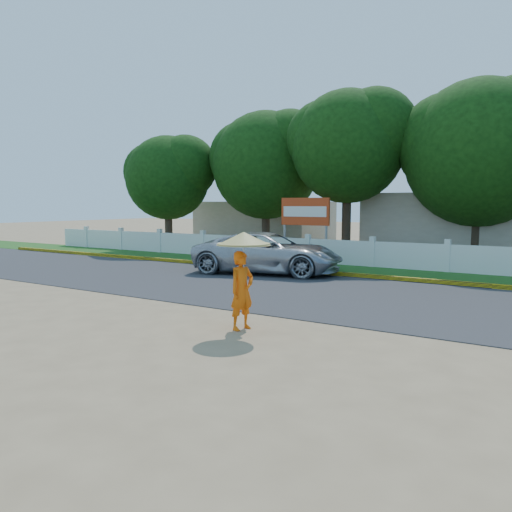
{
  "coord_description": "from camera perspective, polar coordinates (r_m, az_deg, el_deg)",
  "views": [
    {
      "loc": [
        6.93,
        -9.04,
        2.67
      ],
      "look_at": [
        0.0,
        2.0,
        1.3
      ],
      "focal_mm": 35.0,
      "sensor_mm": 36.0,
      "label": 1
    }
  ],
  "objects": [
    {
      "name": "tree_row",
      "position": [
        23.83,
        22.28,
        11.49
      ],
      "size": [
        32.25,
        7.89,
        9.32
      ],
      "color": "#473828",
      "rests_on": "ground"
    },
    {
      "name": "road",
      "position": [
        15.44,
        4.95,
        -3.94
      ],
      "size": [
        60.0,
        7.0,
        0.02
      ],
      "primitive_type": "cube",
      "color": "#38383A",
      "rests_on": "ground"
    },
    {
      "name": "grass_verge",
      "position": [
        20.21,
        11.77,
        -1.68
      ],
      "size": [
        60.0,
        3.5,
        0.03
      ],
      "primitive_type": "cube",
      "color": "#2D601E",
      "rests_on": "ground"
    },
    {
      "name": "ground",
      "position": [
        11.7,
        -5.25,
        -7.22
      ],
      "size": [
        120.0,
        120.0,
        0.0
      ],
      "primitive_type": "plane",
      "color": "#9E8460",
      "rests_on": "ground"
    },
    {
      "name": "billboard",
      "position": [
        23.85,
        5.63,
        4.7
      ],
      "size": [
        2.5,
        0.13,
        2.95
      ],
      "color": "gray",
      "rests_on": "ground"
    },
    {
      "name": "fence",
      "position": [
        21.5,
        13.15,
        0.18
      ],
      "size": [
        40.0,
        0.1,
        1.1
      ],
      "primitive_type": "cube",
      "color": "silver",
      "rests_on": "ground"
    },
    {
      "name": "building_near",
      "position": [
        27.35,
        23.86,
        3.25
      ],
      "size": [
        10.0,
        6.0,
        3.2
      ],
      "primitive_type": "cube",
      "color": "#B7AD99",
      "rests_on": "ground"
    },
    {
      "name": "building_far",
      "position": [
        32.78,
        0.99,
        3.78
      ],
      "size": [
        8.0,
        5.0,
        2.8
      ],
      "primitive_type": "cube",
      "color": "#B7AD99",
      "rests_on": "ground"
    },
    {
      "name": "monk_with_parasol",
      "position": [
        10.5,
        -1.53,
        -1.18
      ],
      "size": [
        1.15,
        1.15,
        2.08
      ],
      "color": "#E05A0B",
      "rests_on": "ground"
    },
    {
      "name": "curb",
      "position": [
        18.63,
        9.95,
        -2.08
      ],
      "size": [
        40.0,
        0.18,
        0.16
      ],
      "primitive_type": "cube",
      "color": "yellow",
      "rests_on": "ground"
    },
    {
      "name": "vehicle",
      "position": [
        19.14,
        1.37,
        0.36
      ],
      "size": [
        6.13,
        3.88,
        1.58
      ],
      "primitive_type": "imported",
      "rotation": [
        0.0,
        0.0,
        1.81
      ],
      "color": "#A9ACB1",
      "rests_on": "ground"
    }
  ]
}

